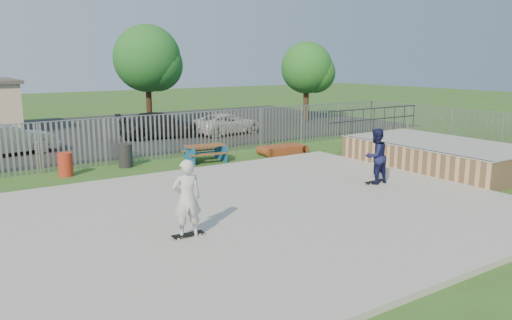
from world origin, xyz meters
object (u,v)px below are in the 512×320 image
trash_bin_grey (125,156)px  car_dark (162,125)px  car_white (227,124)px  tree_mid (147,59)px  trash_bin_red (65,165)px  funbox (283,150)px  car_silver (8,140)px  skater_white (187,199)px  picnic_table (205,153)px  skater_navy (376,156)px  tree_right (307,68)px

trash_bin_grey → car_dark: (4.41, 6.50, 0.26)m
car_white → tree_mid: bearing=18.4°
trash_bin_red → car_white: bearing=29.5°
funbox → car_silver: (-10.80, 6.75, 0.54)m
skater_white → picnic_table: bearing=-108.7°
trash_bin_grey → skater_navy: skater_navy is taller
car_dark → picnic_table: bearing=-179.6°
picnic_table → trash_bin_red: 5.76m
funbox → car_dark: size_ratio=0.41×
trash_bin_red → car_white: size_ratio=0.21×
car_white → tree_mid: tree_mid is taller
trash_bin_grey → tree_right: 18.48m
picnic_table → tree_mid: size_ratio=0.29×
trash_bin_red → trash_bin_grey: 2.49m
funbox → skater_white: size_ratio=1.06×
funbox → car_dark: (-2.75, 7.73, 0.54)m
trash_bin_red → tree_right: bearing=24.5°
tree_right → skater_white: bearing=-135.8°
funbox → tree_mid: tree_mid is taller
car_dark → tree_right: 12.33m
car_dark → tree_mid: (1.04, 4.45, 3.68)m
picnic_table → skater_white: (-4.99, -8.50, 0.74)m
car_silver → skater_navy: 16.69m
funbox → trash_bin_grey: 7.28m
car_white → funbox: bearing=163.1°
funbox → car_silver: size_ratio=0.47×
tree_mid → skater_white: tree_mid is taller
car_dark → trash_bin_grey: bearing=155.0°
car_dark → skater_white: (-6.12, -15.81, 0.37)m
trash_bin_red → picnic_table: bearing=-4.6°
skater_white → tree_mid: bearing=-97.7°
car_silver → trash_bin_red: bearing=-176.6°
funbox → trash_bin_grey: size_ratio=2.11×
car_dark → skater_navy: bearing=-164.4°
car_white → skater_white: skater_white is taller
funbox → tree_right: bearing=50.6°
trash_bin_red → tree_right: 20.82m
car_dark → skater_white: size_ratio=2.58×
trash_bin_red → car_white: 12.21m
picnic_table → funbox: (3.89, -0.42, -0.17)m
picnic_table → car_white: bearing=60.8°
car_dark → skater_white: bearing=168.0°
tree_right → skater_white: (-17.95, -17.48, -2.67)m
funbox → trash_bin_red: (-9.63, 0.88, 0.26)m
picnic_table → trash_bin_grey: 3.38m
car_dark → car_white: (3.75, -0.83, -0.10)m
car_silver → skater_navy: bearing=-152.5°
skater_navy → skater_white: (-7.75, -1.24, 0.00)m
skater_white → funbox: bearing=-126.0°
car_silver → tree_mid: tree_mid is taller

